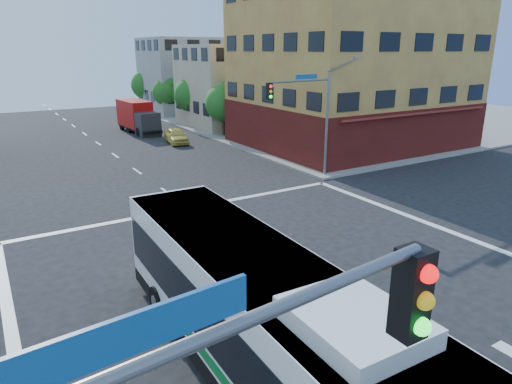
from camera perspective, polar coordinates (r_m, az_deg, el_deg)
ground at (r=18.15m, az=3.85°, el=-10.57°), size 120.00×120.00×0.00m
sidewalk_ne at (r=65.91m, az=11.42°, el=9.74°), size 50.00×50.00×0.15m
corner_building_ne at (r=43.13m, az=11.90°, el=13.58°), size 18.10×15.44×14.00m
building_east_near at (r=54.03m, az=-2.17°, el=13.17°), size 12.06×10.06×9.00m
building_east_far at (r=66.54m, az=-8.27°, el=14.24°), size 12.06×10.06×10.00m
signal_mast_ne at (r=30.19m, az=6.63°, el=10.60°), size 7.91×1.13×8.07m
street_tree_a at (r=46.40m, az=-4.00°, el=11.30°), size 3.60×3.60×5.53m
street_tree_b at (r=53.58m, az=-8.05°, el=12.17°), size 3.80×3.80×5.79m
street_tree_c at (r=61.00m, az=-11.13°, el=12.36°), size 3.40×3.40×5.29m
street_tree_d at (r=68.50m, az=-13.58°, el=13.08°), size 4.00×4.00×6.03m
transit_bus at (r=12.05m, az=0.66°, el=-15.63°), size 3.22×13.45×3.96m
box_truck at (r=50.59m, az=-14.54°, el=9.03°), size 2.63×7.45×3.30m
parked_car at (r=43.97m, az=-9.96°, el=6.94°), size 2.21×4.31×1.40m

